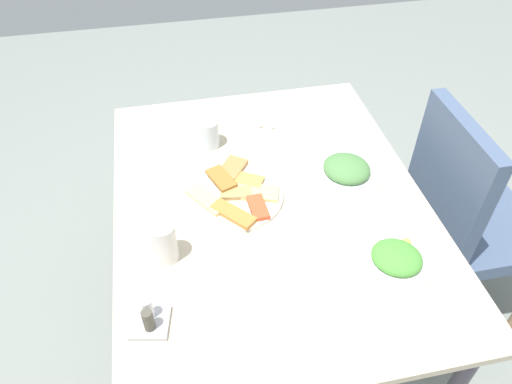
{
  "coord_description": "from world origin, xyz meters",
  "views": [
    {
      "loc": [
        1.01,
        -0.25,
        1.77
      ],
      "look_at": [
        -0.02,
        -0.04,
        0.77
      ],
      "focal_mm": 34.02,
      "sensor_mm": 36.0,
      "label": 1
    }
  ],
  "objects_px": {
    "pide_platter": "(235,194)",
    "condiment_caddy": "(149,319)",
    "dining_table": "(270,218)",
    "spoon": "(268,113)",
    "salad_plate_greens": "(397,258)",
    "drinking_glass": "(208,133)",
    "dining_chair": "(464,212)",
    "salad_plate_rice": "(346,170)",
    "paper_napkin": "(263,114)",
    "soda_can": "(164,242)",
    "fork": "(258,114)"
  },
  "relations": [
    {
      "from": "dining_table",
      "to": "salad_plate_greens",
      "type": "relative_size",
      "value": 6.16
    },
    {
      "from": "dining_chair",
      "to": "condiment_caddy",
      "type": "relative_size",
      "value": 8.76
    },
    {
      "from": "pide_platter",
      "to": "condiment_caddy",
      "type": "height_order",
      "value": "condiment_caddy"
    },
    {
      "from": "salad_plate_rice",
      "to": "drinking_glass",
      "type": "xyz_separation_m",
      "value": [
        -0.24,
        -0.41,
        0.03
      ]
    },
    {
      "from": "salad_plate_greens",
      "to": "condiment_caddy",
      "type": "distance_m",
      "value": 0.65
    },
    {
      "from": "drinking_glass",
      "to": "fork",
      "type": "bearing_deg",
      "value": 124.76
    },
    {
      "from": "pide_platter",
      "to": "salad_plate_greens",
      "type": "height_order",
      "value": "salad_plate_greens"
    },
    {
      "from": "dining_chair",
      "to": "salad_plate_rice",
      "type": "xyz_separation_m",
      "value": [
        -0.06,
        -0.45,
        0.23
      ]
    },
    {
      "from": "drinking_glass",
      "to": "spoon",
      "type": "xyz_separation_m",
      "value": [
        -0.14,
        0.24,
        -0.04
      ]
    },
    {
      "from": "dining_chair",
      "to": "pide_platter",
      "type": "xyz_separation_m",
      "value": [
        -0.03,
        -0.81,
        0.22
      ]
    },
    {
      "from": "pide_platter",
      "to": "salad_plate_greens",
      "type": "relative_size",
      "value": 1.68
    },
    {
      "from": "dining_table",
      "to": "pide_platter",
      "type": "bearing_deg",
      "value": -111.66
    },
    {
      "from": "dining_table",
      "to": "condiment_caddy",
      "type": "bearing_deg",
      "value": -46.72
    },
    {
      "from": "soda_can",
      "to": "condiment_caddy",
      "type": "xyz_separation_m",
      "value": [
        0.2,
        -0.05,
        -0.04
      ]
    },
    {
      "from": "drinking_glass",
      "to": "fork",
      "type": "xyz_separation_m",
      "value": [
        -0.14,
        0.2,
        -0.04
      ]
    },
    {
      "from": "dining_chair",
      "to": "condiment_caddy",
      "type": "distance_m",
      "value": 1.17
    },
    {
      "from": "dining_table",
      "to": "salad_plate_rice",
      "type": "bearing_deg",
      "value": 104.72
    },
    {
      "from": "dining_chair",
      "to": "fork",
      "type": "distance_m",
      "value": 0.82
    },
    {
      "from": "dining_table",
      "to": "fork",
      "type": "relative_size",
      "value": 7.47
    },
    {
      "from": "salad_plate_rice",
      "to": "soda_can",
      "type": "xyz_separation_m",
      "value": [
        0.22,
        -0.58,
        0.04
      ]
    },
    {
      "from": "pide_platter",
      "to": "salad_plate_rice",
      "type": "xyz_separation_m",
      "value": [
        -0.03,
        0.36,
        0.01
      ]
    },
    {
      "from": "drinking_glass",
      "to": "condiment_caddy",
      "type": "height_order",
      "value": "drinking_glass"
    },
    {
      "from": "drinking_glass",
      "to": "spoon",
      "type": "distance_m",
      "value": 0.28
    },
    {
      "from": "salad_plate_greens",
      "to": "drinking_glass",
      "type": "relative_size",
      "value": 1.97
    },
    {
      "from": "salad_plate_rice",
      "to": "paper_napkin",
      "type": "relative_size",
      "value": 1.81
    },
    {
      "from": "spoon",
      "to": "condiment_caddy",
      "type": "height_order",
      "value": "condiment_caddy"
    },
    {
      "from": "dining_table",
      "to": "condiment_caddy",
      "type": "distance_m",
      "value": 0.52
    },
    {
      "from": "drinking_glass",
      "to": "dining_table",
      "type": "bearing_deg",
      "value": 25.35
    },
    {
      "from": "dining_chair",
      "to": "fork",
      "type": "relative_size",
      "value": 5.8
    },
    {
      "from": "pide_platter",
      "to": "dining_table",
      "type": "bearing_deg",
      "value": 68.34
    },
    {
      "from": "pide_platter",
      "to": "spoon",
      "type": "bearing_deg",
      "value": 154.71
    },
    {
      "from": "fork",
      "to": "spoon",
      "type": "distance_m",
      "value": 0.04
    },
    {
      "from": "dining_table",
      "to": "spoon",
      "type": "distance_m",
      "value": 0.47
    },
    {
      "from": "dining_table",
      "to": "pide_platter",
      "type": "relative_size",
      "value": 3.66
    },
    {
      "from": "salad_plate_rice",
      "to": "soda_can",
      "type": "distance_m",
      "value": 0.63
    },
    {
      "from": "spoon",
      "to": "paper_napkin",
      "type": "bearing_deg",
      "value": -88.33
    },
    {
      "from": "salad_plate_greens",
      "to": "drinking_glass",
      "type": "bearing_deg",
      "value": -145.25
    },
    {
      "from": "dining_table",
      "to": "spoon",
      "type": "relative_size",
      "value": 6.05
    },
    {
      "from": "dining_table",
      "to": "drinking_glass",
      "type": "distance_m",
      "value": 0.37
    },
    {
      "from": "salad_plate_greens",
      "to": "spoon",
      "type": "bearing_deg",
      "value": -166.34
    },
    {
      "from": "pide_platter",
      "to": "condiment_caddy",
      "type": "xyz_separation_m",
      "value": [
        0.39,
        -0.27,
        0.01
      ]
    },
    {
      "from": "spoon",
      "to": "condiment_caddy",
      "type": "xyz_separation_m",
      "value": [
        0.8,
        -0.47,
        0.02
      ]
    },
    {
      "from": "salad_plate_rice",
      "to": "fork",
      "type": "xyz_separation_m",
      "value": [
        -0.38,
        -0.21,
        -0.01
      ]
    },
    {
      "from": "soda_can",
      "to": "fork",
      "type": "relative_size",
      "value": 0.76
    },
    {
      "from": "dining_chair",
      "to": "pide_platter",
      "type": "relative_size",
      "value": 2.84
    },
    {
      "from": "salad_plate_rice",
      "to": "condiment_caddy",
      "type": "bearing_deg",
      "value": -56.5
    },
    {
      "from": "dining_table",
      "to": "drinking_glass",
      "type": "bearing_deg",
      "value": -154.65
    },
    {
      "from": "pide_platter",
      "to": "condiment_caddy",
      "type": "relative_size",
      "value": 3.08
    },
    {
      "from": "condiment_caddy",
      "to": "dining_chair",
      "type": "bearing_deg",
      "value": 108.62
    },
    {
      "from": "salad_plate_rice",
      "to": "paper_napkin",
      "type": "height_order",
      "value": "salad_plate_rice"
    }
  ]
}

